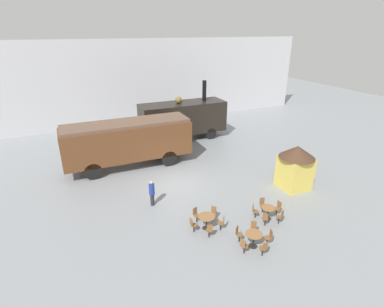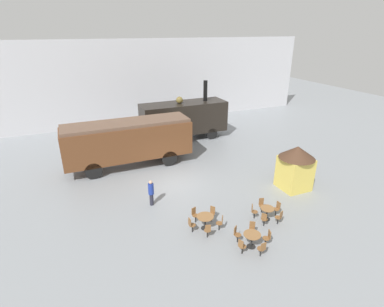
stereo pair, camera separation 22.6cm
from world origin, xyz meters
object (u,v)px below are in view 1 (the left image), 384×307
passenger_coach_wooden (128,140)px  cafe_table_near (268,210)px  cafe_table_far (254,237)px  cafe_chair_0 (254,210)px  visitor_person (152,192)px  steam_locomotive (183,117)px  ticket_kiosk (296,165)px  cafe_table_mid (207,219)px

passenger_coach_wooden → cafe_table_near: passenger_coach_wooden is taller
cafe_table_far → cafe_chair_0: size_ratio=0.98×
passenger_coach_wooden → cafe_table_near: bearing=-61.3°
cafe_chair_0 → visitor_person: (-4.90, 3.60, 0.39)m
steam_locomotive → ticket_kiosk: bearing=-75.3°
cafe_table_near → visitor_person: bearing=144.4°
visitor_person → cafe_chair_0: bearing=-36.3°
cafe_chair_0 → ticket_kiosk: ticket_kiosk is taller
cafe_table_near → ticket_kiosk: ticket_kiosk is taller
steam_locomotive → visitor_person: 12.12m
cafe_table_mid → cafe_table_far: (1.47, -2.23, -0.03)m
cafe_table_near → cafe_table_mid: bearing=170.5°
cafe_table_far → cafe_chair_0: 2.46m
steam_locomotive → cafe_chair_0: (-1.31, -13.93, -1.61)m
cafe_table_near → cafe_table_mid: (-3.55, 0.59, 0.06)m
steam_locomotive → passenger_coach_wooden: bearing=-146.0°
cafe_table_mid → visitor_person: (-2.00, 3.38, 0.29)m
cafe_table_near → cafe_table_far: size_ratio=0.90×
passenger_coach_wooden → cafe_table_far: (3.47, -11.76, -1.58)m
visitor_person → cafe_table_mid: bearing=-59.4°
steam_locomotive → visitor_person: size_ratio=4.87×
cafe_chair_0 → cafe_table_mid: bearing=-154.4°
cafe_table_mid → cafe_table_far: bearing=-56.5°
steam_locomotive → ticket_kiosk: steam_locomotive is taller
visitor_person → cafe_table_far: bearing=-58.2°
passenger_coach_wooden → cafe_table_far: passenger_coach_wooden is taller
steam_locomotive → cafe_table_mid: steam_locomotive is taller
ticket_kiosk → steam_locomotive: bearing=104.7°
cafe_table_near → cafe_table_far: (-2.08, -1.63, 0.04)m
cafe_chair_0 → ticket_kiosk: (4.46, 1.94, 1.16)m
steam_locomotive → cafe_table_far: size_ratio=9.51×
cafe_chair_0 → visitor_person: size_ratio=0.52×
passenger_coach_wooden → cafe_table_far: bearing=-73.5°
cafe_chair_0 → visitor_person: visitor_person is taller
cafe_table_mid → cafe_chair_0: (2.90, -0.22, -0.10)m
passenger_coach_wooden → cafe_table_mid: size_ratio=10.44×
cafe_table_near → cafe_chair_0: 0.76m
cafe_table_near → cafe_chair_0: size_ratio=0.89×
cafe_table_near → ticket_kiosk: size_ratio=0.26×
cafe_table_mid → visitor_person: size_ratio=0.55×
steam_locomotive → cafe_table_mid: 14.42m
passenger_coach_wooden → cafe_chair_0: bearing=-63.3°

